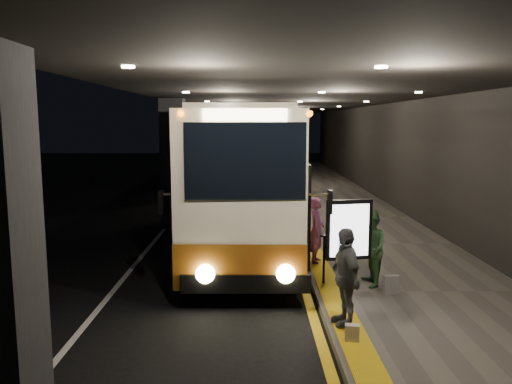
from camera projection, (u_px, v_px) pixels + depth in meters
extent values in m
plane|color=black|center=(208.00, 258.00, 13.43)|extent=(90.00, 90.00, 0.00)
cube|color=silver|center=(171.00, 221.00, 18.37)|extent=(0.12, 50.00, 0.01)
cube|color=gold|center=(284.00, 221.00, 18.39)|extent=(0.18, 50.00, 0.01)
cube|color=#514C44|center=(348.00, 219.00, 18.40)|extent=(4.50, 50.00, 0.15)
cube|color=gold|center=(297.00, 217.00, 18.37)|extent=(0.50, 50.00, 0.01)
cube|color=black|center=(413.00, 139.00, 18.00)|extent=(0.10, 50.00, 6.00)
cube|color=black|center=(174.00, 164.00, 17.07)|extent=(0.80, 0.80, 4.40)
cube|color=black|center=(206.00, 146.00, 28.95)|extent=(0.80, 0.80, 4.40)
cube|color=black|center=(289.00, 94.00, 17.75)|extent=(9.00, 50.00, 0.40)
cube|color=beige|center=(248.00, 170.00, 15.37)|extent=(2.77, 12.28, 3.47)
cube|color=#875A13|center=(248.00, 211.00, 15.55)|extent=(2.79, 12.30, 0.92)
cube|color=black|center=(245.00, 161.00, 9.18)|extent=(2.24, 0.10, 1.43)
cube|color=black|center=(246.00, 283.00, 9.58)|extent=(2.50, 0.29, 0.36)
cylinder|color=black|center=(198.00, 255.00, 11.76)|extent=(0.29, 1.02, 1.02)
cylinder|color=black|center=(296.00, 255.00, 11.77)|extent=(0.29, 1.02, 1.02)
cylinder|color=black|center=(220.00, 202.00, 19.63)|extent=(0.29, 1.02, 1.02)
cylinder|color=black|center=(279.00, 201.00, 19.65)|extent=(0.29, 1.02, 1.02)
sphere|color=#FFEAA5|center=(205.00, 274.00, 9.46)|extent=(0.37, 0.37, 0.37)
sphere|color=#FFEAA5|center=(286.00, 274.00, 9.47)|extent=(0.37, 0.37, 0.37)
cube|color=#FFF2BF|center=(245.00, 115.00, 9.05)|extent=(1.53, 0.08, 0.22)
cube|color=beige|center=(247.00, 144.00, 32.10)|extent=(2.85, 12.68, 3.58)
cube|color=#875A13|center=(247.00, 164.00, 32.29)|extent=(2.87, 12.70, 0.95)
cube|color=black|center=(246.00, 134.00, 25.71)|extent=(2.32, 0.10, 1.47)
cube|color=black|center=(246.00, 180.00, 26.12)|extent=(2.58, 0.29, 0.37)
cylinder|color=black|center=(226.00, 177.00, 28.37)|extent=(0.29, 1.05, 1.05)
cylinder|color=black|center=(268.00, 177.00, 28.38)|extent=(0.29, 1.05, 1.05)
cylinder|color=black|center=(232.00, 164.00, 36.51)|extent=(0.29, 1.05, 1.05)
cylinder|color=black|center=(264.00, 164.00, 36.52)|extent=(0.29, 1.05, 1.05)
cube|color=beige|center=(251.00, 138.00, 44.97)|extent=(2.96, 12.34, 3.48)
cube|color=#875A13|center=(251.00, 152.00, 45.15)|extent=(2.98, 12.36, 0.92)
cube|color=black|center=(250.00, 131.00, 38.77)|extent=(2.25, 0.13, 1.43)
cube|color=black|center=(250.00, 161.00, 39.17)|extent=(2.51, 0.33, 0.36)
cylinder|color=black|center=(236.00, 160.00, 41.35)|extent=(0.29, 1.02, 1.02)
cylinder|color=black|center=(264.00, 160.00, 41.36)|extent=(0.29, 1.02, 1.02)
cylinder|color=black|center=(239.00, 153.00, 49.24)|extent=(0.29, 1.02, 1.02)
cylinder|color=black|center=(262.00, 153.00, 49.26)|extent=(0.29, 1.02, 1.02)
imported|color=#A64D7E|center=(317.00, 230.00, 12.35)|extent=(0.53, 0.68, 1.64)
imported|color=#447943|center=(370.00, 248.00, 10.57)|extent=(0.51, 0.81, 1.63)
imported|color=#46474A|center=(345.00, 277.00, 8.53)|extent=(0.71, 1.08, 1.70)
cube|color=black|center=(391.00, 285.00, 10.14)|extent=(0.34, 0.19, 0.39)
cube|color=#BAB0AE|center=(352.00, 333.00, 7.94)|extent=(0.24, 0.17, 0.28)
cylinder|color=black|center=(348.00, 278.00, 9.97)|extent=(0.08, 0.08, 0.76)
cube|color=black|center=(349.00, 230.00, 9.83)|extent=(0.93, 0.26, 1.20)
cube|color=white|center=(350.00, 230.00, 9.78)|extent=(0.78, 0.16, 1.04)
cylinder|color=black|center=(324.00, 260.00, 10.73)|extent=(0.05, 0.05, 1.06)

